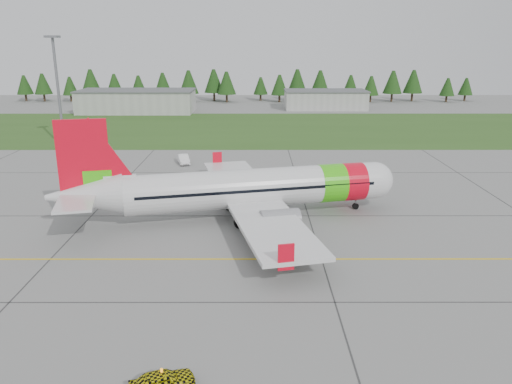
{
  "coord_description": "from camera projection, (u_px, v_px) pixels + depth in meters",
  "views": [
    {
      "loc": [
        3.9,
        -34.19,
        19.06
      ],
      "look_at": [
        3.96,
        16.73,
        3.85
      ],
      "focal_mm": 35.0,
      "sensor_mm": 36.0,
      "label": 1
    }
  ],
  "objects": [
    {
      "name": "follow_me_car",
      "position": [
        161.0,
        363.0,
        27.96
      ],
      "size": [
        1.77,
        1.89,
        3.75
      ],
      "primitive_type": "imported",
      "rotation": [
        0.0,
        0.0,
        1.97
      ],
      "color": "yellow",
      "rests_on": "ground"
    },
    {
      "name": "ground",
      "position": [
        205.0,
        302.0,
        38.21
      ],
      "size": [
        320.0,
        320.0,
        0.0
      ],
      "primitive_type": "plane",
      "color": "gray",
      "rests_on": "ground"
    },
    {
      "name": "hangar_east",
      "position": [
        325.0,
        100.0,
        150.56
      ],
      "size": [
        24.0,
        12.0,
        5.2
      ],
      "primitive_type": "cube",
      "color": "#A8A8A3",
      "rests_on": "ground"
    },
    {
      "name": "taxi_guideline",
      "position": [
        213.0,
        259.0,
        45.87
      ],
      "size": [
        120.0,
        0.25,
        0.02
      ],
      "primitive_type": "cube",
      "color": "gold",
      "rests_on": "ground"
    },
    {
      "name": "grass_strip",
      "position": [
        239.0,
        128.0,
        116.77
      ],
      "size": [
        320.0,
        50.0,
        0.03
      ],
      "primitive_type": "cube",
      "color": "#30561E",
      "rests_on": "ground"
    },
    {
      "name": "treeline",
      "position": [
        244.0,
        87.0,
        169.0
      ],
      "size": [
        160.0,
        8.0,
        10.0
      ],
      "primitive_type": null,
      "color": "#1C3F14",
      "rests_on": "ground"
    },
    {
      "name": "floodlight_mast",
      "position": [
        59.0,
        95.0,
        90.88
      ],
      "size": [
        0.5,
        0.5,
        20.0
      ],
      "primitive_type": "cylinder",
      "color": "slate",
      "rests_on": "ground"
    },
    {
      "name": "service_van",
      "position": [
        183.0,
        150.0,
        81.75
      ],
      "size": [
        1.95,
        1.89,
        4.61
      ],
      "primitive_type": "imported",
      "rotation": [
        0.0,
        0.0,
        0.27
      ],
      "color": "white",
      "rests_on": "ground"
    },
    {
      "name": "hangar_west",
      "position": [
        137.0,
        102.0,
        142.71
      ],
      "size": [
        32.0,
        14.0,
        6.0
      ],
      "primitive_type": "cube",
      "color": "#A8A8A3",
      "rests_on": "ground"
    },
    {
      "name": "aircraft",
      "position": [
        248.0,
        189.0,
        55.94
      ],
      "size": [
        38.46,
        36.09,
        11.8
      ],
      "rotation": [
        0.0,
        0.0,
        0.23
      ],
      "color": "silver",
      "rests_on": "ground"
    }
  ]
}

